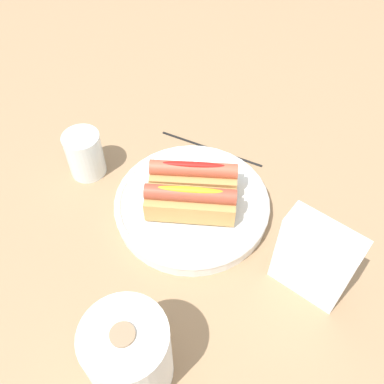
{
  "coord_description": "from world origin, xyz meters",
  "views": [
    {
      "loc": [
        -0.14,
        0.43,
        0.62
      ],
      "look_at": [
        0.03,
        -0.01,
        0.05
      ],
      "focal_mm": 40.24,
      "sensor_mm": 36.0,
      "label": 1
    }
  ],
  "objects": [
    {
      "name": "ground_plane",
      "position": [
        0.0,
        0.0,
        0.0
      ],
      "size": [
        2.4,
        2.4,
        0.0
      ],
      "primitive_type": "plane",
      "color": "#9E7A56"
    },
    {
      "name": "chopstick_near",
      "position": [
        0.05,
        -0.16,
        0.0
      ],
      "size": [
        0.22,
        0.02,
        0.01
      ],
      "primitive_type": "cylinder",
      "rotation": [
        0.0,
        1.57,
        -0.08
      ],
      "color": "black",
      "rests_on": "ground_plane"
    },
    {
      "name": "water_glass",
      "position": [
        0.25,
        -0.02,
        0.04
      ],
      "size": [
        0.07,
        0.07,
        0.09
      ],
      "color": "white",
      "rests_on": "ground_plane"
    },
    {
      "name": "hotdog_front",
      "position": [
        0.03,
        -0.03,
        0.06
      ],
      "size": [
        0.16,
        0.09,
        0.06
      ],
      "color": "tan",
      "rests_on": "serving_bowl"
    },
    {
      "name": "napkin_box",
      "position": [
        -0.19,
        0.07,
        0.07
      ],
      "size": [
        0.12,
        0.07,
        0.15
      ],
      "primitive_type": "cube",
      "rotation": [
        0.0,
        0.0,
        -0.3
      ],
      "color": "white",
      "rests_on": "ground_plane"
    },
    {
      "name": "paper_towel_roll",
      "position": [
        0.0,
        0.28,
        0.07
      ],
      "size": [
        0.11,
        0.11,
        0.13
      ],
      "color": "white",
      "rests_on": "ground_plane"
    },
    {
      "name": "hotdog_back",
      "position": [
        0.02,
        0.02,
        0.06
      ],
      "size": [
        0.16,
        0.09,
        0.06
      ],
      "color": "tan",
      "rests_on": "serving_bowl"
    },
    {
      "name": "serving_bowl",
      "position": [
        0.03,
        -0.01,
        0.02
      ],
      "size": [
        0.27,
        0.27,
        0.03
      ],
      "color": "white",
      "rests_on": "ground_plane"
    }
  ]
}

